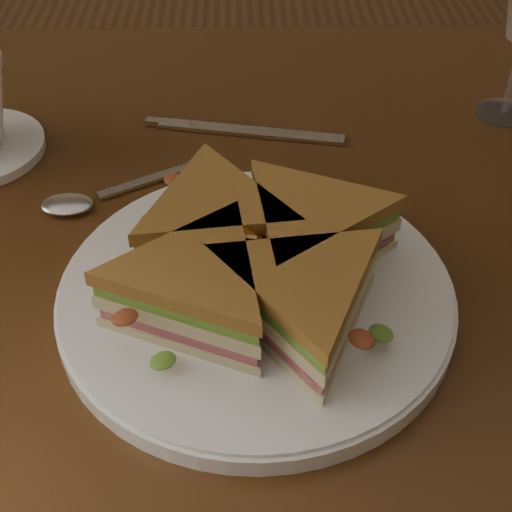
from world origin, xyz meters
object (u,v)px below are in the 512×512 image
(plate, at_px, (256,295))
(knife, at_px, (237,131))
(table, at_px, (241,288))
(spoon, at_px, (91,198))
(sandwich_wedges, at_px, (256,261))

(plate, xyz_separation_m, knife, (-0.01, 0.25, -0.01))
(table, distance_m, knife, 0.17)
(knife, bearing_deg, spoon, -127.97)
(plate, xyz_separation_m, spoon, (-0.15, 0.14, -0.00))
(table, relative_size, plate, 3.83)
(sandwich_wedges, bearing_deg, table, 95.98)
(knife, bearing_deg, table, -77.70)
(plate, height_order, spoon, plate)
(plate, height_order, knife, plate)
(sandwich_wedges, xyz_separation_m, knife, (-0.01, 0.25, -0.04))
(plate, bearing_deg, spoon, 138.13)
(sandwich_wedges, distance_m, knife, 0.26)
(sandwich_wedges, bearing_deg, plate, -138.37)
(plate, relative_size, spoon, 1.89)
(knife, bearing_deg, plate, -75.35)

